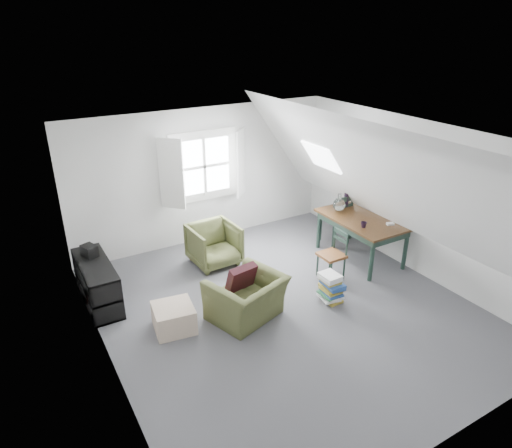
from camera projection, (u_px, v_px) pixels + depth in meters
floor at (285, 308)px, 6.71m from camera, size 5.50×5.50×0.00m
ceiling at (290, 140)px, 5.69m from camera, size 5.50×5.50×0.00m
wall_back at (204, 176)px, 8.37m from camera, size 5.00×0.00×5.00m
wall_front at (461, 344)px, 4.04m from camera, size 5.00×0.00×5.00m
wall_left at (100, 279)px, 5.05m from camera, size 0.00×5.50×5.50m
wall_right at (416, 198)px, 7.36m from camera, size 0.00×5.50×5.50m
slope_left at (178, 218)px, 5.27m from camera, size 3.19×5.50×4.48m
slope_right at (376, 176)px, 6.70m from camera, size 3.19×5.50×4.48m
dormer_window at (205, 167)px, 8.23m from camera, size 1.71×0.35×1.30m
skylight at (321, 157)px, 7.74m from camera, size 0.35×0.75×0.47m
armchair_near at (247, 317)px, 6.51m from camera, size 1.18×1.10×0.63m
armchair_far at (215, 263)px, 7.95m from camera, size 0.80×0.82×0.72m
throw_pillow at (241, 279)px, 6.40m from camera, size 0.46×0.31×0.44m
ottoman at (174, 318)px, 6.19m from camera, size 0.60×0.60×0.35m
dining_table at (362, 223)px, 7.86m from camera, size 0.92×1.54×0.77m
demijohn at (339, 204)px, 8.05m from camera, size 0.22×0.22×0.31m
vase_twigs at (346, 199)px, 8.24m from camera, size 0.08×0.09×0.65m
cup at (363, 227)px, 7.47m from camera, size 0.11×0.11×0.09m
paper_box at (390, 224)px, 7.55m from camera, size 0.13×0.11×0.04m
dining_chair_far at (337, 218)px, 8.49m from camera, size 0.46×0.46×0.97m
dining_chair_near at (333, 254)px, 7.36m from camera, size 0.38×0.38×0.80m
media_shelf at (98, 286)px, 6.70m from camera, size 0.43×1.29×0.66m
electronics_box at (89, 251)px, 6.75m from camera, size 0.24×0.28×0.19m
magazine_stack at (331, 288)px, 6.80m from camera, size 0.33×0.39×0.44m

